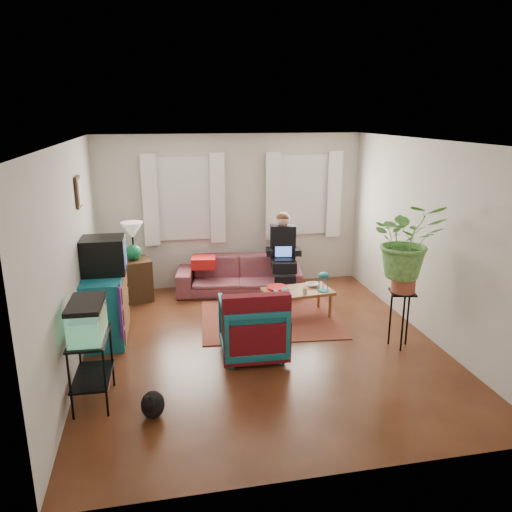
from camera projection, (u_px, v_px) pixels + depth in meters
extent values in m
cube|color=#4F2B14|center=(262.00, 345.00, 6.52)|extent=(4.50, 5.00, 0.01)
cube|color=white|center=(263.00, 142.00, 5.80)|extent=(4.50, 5.00, 0.01)
cube|color=silver|center=(232.00, 212.00, 8.52)|extent=(4.50, 0.01, 2.60)
cube|color=silver|center=(331.00, 333.00, 3.81)|extent=(4.50, 0.01, 2.60)
cube|color=silver|center=(71.00, 259.00, 5.73)|extent=(0.01, 5.00, 2.60)
cube|color=silver|center=(429.00, 240.00, 6.59)|extent=(0.01, 5.00, 2.60)
cube|color=white|center=(184.00, 199.00, 8.28)|extent=(1.08, 0.04, 1.38)
cube|color=white|center=(303.00, 195.00, 8.67)|extent=(1.08, 0.04, 1.38)
cube|color=white|center=(184.00, 200.00, 8.20)|extent=(1.36, 0.06, 1.50)
cube|color=white|center=(304.00, 196.00, 8.59)|extent=(1.36, 0.06, 1.50)
cube|color=#3D2616|center=(79.00, 192.00, 6.36)|extent=(0.04, 0.32, 0.40)
cube|color=maroon|center=(270.00, 319.00, 7.33)|extent=(2.14, 1.78, 0.01)
imported|color=brown|center=(239.00, 269.00, 8.35)|extent=(2.15, 1.12, 0.80)
cube|color=#412E18|center=(136.00, 280.00, 8.02)|extent=(0.56, 0.56, 0.68)
cube|color=#12656C|center=(106.00, 307.00, 6.60)|extent=(0.51, 1.00, 0.89)
cube|color=black|center=(104.00, 255.00, 6.51)|extent=(0.55, 0.50, 0.48)
cube|color=black|center=(92.00, 370.00, 5.14)|extent=(0.39, 0.68, 0.74)
cube|color=#7FD899|center=(87.00, 319.00, 4.99)|extent=(0.35, 0.62, 0.39)
ellipsoid|color=black|center=(153.00, 402.00, 4.96)|extent=(0.32, 0.41, 0.31)
imported|color=#106161|center=(253.00, 325.00, 6.17)|extent=(0.81, 0.76, 0.80)
cube|color=#9E0A0A|center=(257.00, 322.00, 5.83)|extent=(0.81, 0.21, 0.66)
cube|color=brown|center=(298.00, 303.00, 7.40)|extent=(1.04, 0.63, 0.41)
imported|color=white|center=(286.00, 291.00, 7.18)|extent=(0.12, 0.12, 0.09)
imported|color=beige|center=(305.00, 291.00, 7.19)|extent=(0.10, 0.10, 0.08)
imported|color=white|center=(312.00, 285.00, 7.50)|extent=(0.21, 0.21, 0.05)
cylinder|color=#B21414|center=(277.00, 288.00, 7.39)|extent=(0.34, 0.34, 0.04)
cube|color=black|center=(400.00, 319.00, 6.38)|extent=(0.38, 0.38, 0.76)
imported|color=#599947|center=(406.00, 252.00, 6.13)|extent=(1.01, 0.92, 0.96)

